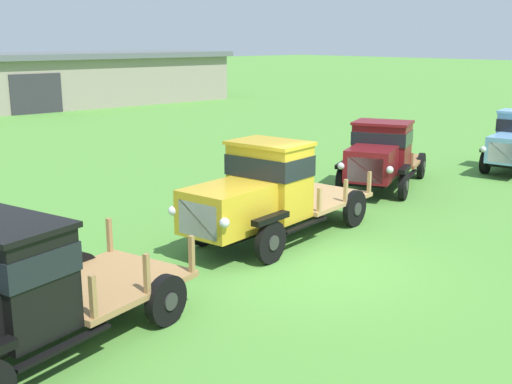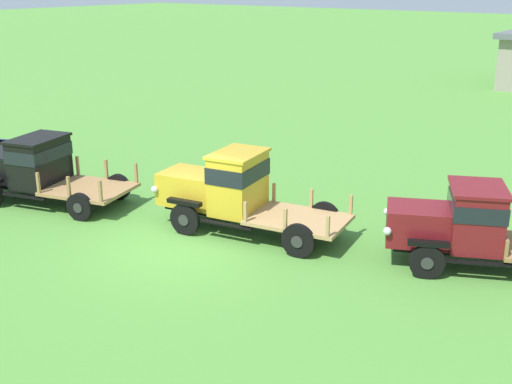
% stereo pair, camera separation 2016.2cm
% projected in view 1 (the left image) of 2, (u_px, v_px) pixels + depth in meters
% --- Properties ---
extents(ground_plane, '(240.00, 240.00, 0.00)m').
position_uv_depth(ground_plane, '(314.00, 267.00, 12.86)').
color(ground_plane, '#518E38').
extents(farm_shed, '(23.34, 8.16, 3.53)m').
position_uv_depth(farm_shed, '(62.00, 79.00, 43.46)').
color(farm_shed, gray).
rests_on(farm_shed, ground).
extents(vintage_truck_midrow_center, '(5.71, 2.78, 2.28)m').
position_uv_depth(vintage_truck_midrow_center, '(263.00, 192.00, 14.11)').
color(vintage_truck_midrow_center, black).
rests_on(vintage_truck_midrow_center, ground).
extents(vintage_truck_far_side, '(5.20, 3.66, 2.06)m').
position_uv_depth(vintage_truck_far_side, '(380.00, 154.00, 19.17)').
color(vintage_truck_far_side, black).
rests_on(vintage_truck_far_side, ground).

